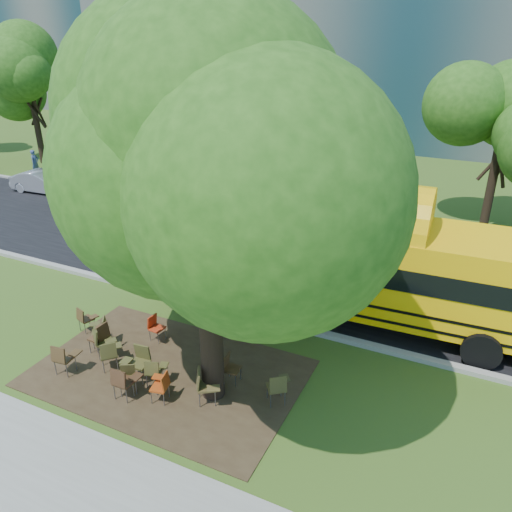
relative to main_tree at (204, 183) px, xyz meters
The scene contains 32 objects.
ground 6.11m from the main_tree, 164.36° to the left, with size 160.00×160.00×0.00m, color #39591B.
dirt_patch 5.71m from the main_tree, behind, with size 7.00×4.50×0.03m, color #382819.
asphalt_road 9.80m from the main_tree, 108.19° to the left, with size 80.00×8.00×0.04m, color black.
kerb_near 7.06m from the main_tree, 124.34° to the left, with size 80.00×0.25×0.14m, color gray.
kerb_far 13.25m from the main_tree, 102.11° to the left, with size 80.00×0.25×0.14m, color gray.
building_left 57.62m from the main_tree, 134.88° to the left, with size 26.00×14.00×20.00m, color #60605B.
bg_tree_0 20.00m from the main_tree, 136.67° to the left, with size 5.20×5.20×7.18m.
bg_tree_1 27.47m from the main_tree, 145.12° to the left, with size 6.00×6.00×8.40m.
bg_tree_2 18.38m from the main_tree, 114.27° to the left, with size 4.80×4.80×6.62m.
bg_tree_3 15.70m from the main_tree, 69.62° to the left, with size 5.60×5.60×7.84m.
main_tree is the anchor object (origin of this frame).
school_bus 6.96m from the main_tree, 63.14° to the left, with size 13.18×3.50×3.19m.
chair_0 6.40m from the main_tree, 165.85° to the right, with size 0.62×0.60×0.93m.
chair_1 6.09m from the main_tree, behind, with size 0.82×0.65×0.96m.
chair_2 5.79m from the main_tree, behind, with size 0.62×0.78×0.91m.
chair_3 5.34m from the main_tree, behind, with size 0.64×0.61×0.97m.
chair_4 5.39m from the main_tree, 149.88° to the right, with size 0.61×0.56×0.95m.
chair_5 5.48m from the main_tree, 156.90° to the right, with size 0.53×0.64×0.78m.
chair_6 5.16m from the main_tree, 143.69° to the right, with size 0.58×0.56×0.83m.
chair_7 4.93m from the main_tree, 94.04° to the right, with size 0.80×0.64×0.97m.
chair_8 6.19m from the main_tree, behind, with size 0.57×0.65×0.97m.
chair_9 6.39m from the main_tree, behind, with size 0.76×0.60×0.90m.
chair_10 5.87m from the main_tree, 153.65° to the left, with size 0.48×0.56×0.81m.
chair_11 5.25m from the main_tree, 166.95° to the right, with size 0.56×0.62×0.82m.
chair_12 5.04m from the main_tree, 75.04° to the left, with size 0.52×0.55×0.83m.
chair_13 5.22m from the main_tree, 13.27° to the left, with size 0.61×0.77×0.91m.
chair_14 7.07m from the main_tree, behind, with size 0.64×0.50×0.82m.
black_car 9.63m from the main_tree, 138.21° to the left, with size 1.76×4.36×1.49m, color black.
bg_car_silver 20.77m from the main_tree, 148.05° to the left, with size 1.29×3.69×1.22m, color #A5A4AA.
bg_car_red 16.28m from the main_tree, 138.68° to the left, with size 2.50×5.42×1.51m, color #53130E.
pedestrian_a 24.70m from the main_tree, 147.14° to the left, with size 0.58×0.38×1.59m, color #36477A.
pedestrian_b 22.51m from the main_tree, 145.85° to the left, with size 0.84×0.65×1.72m, color #83644F.
Camera 1 is at (7.80, -9.26, 8.42)m, focal length 35.00 mm.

